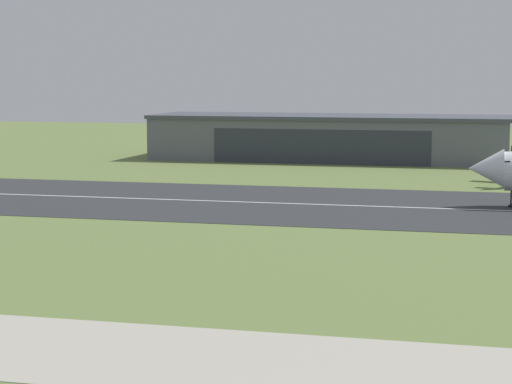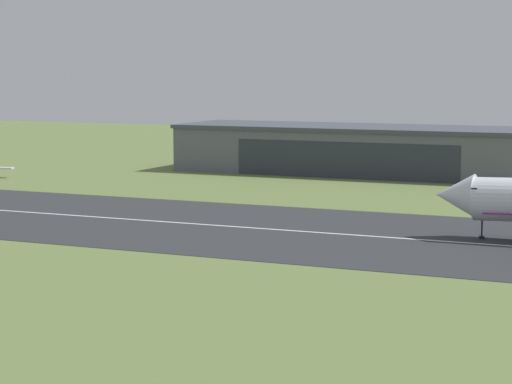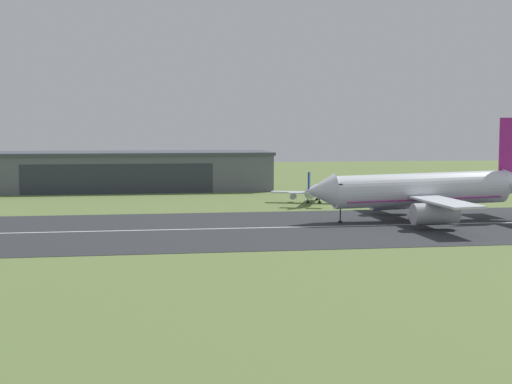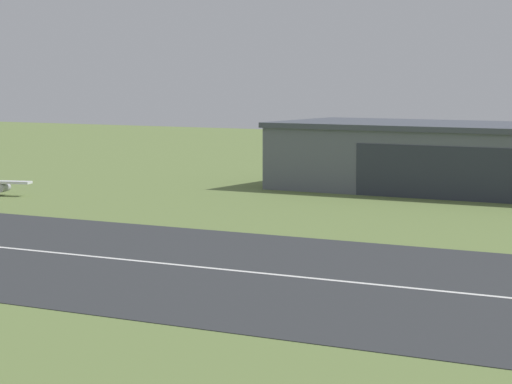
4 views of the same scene
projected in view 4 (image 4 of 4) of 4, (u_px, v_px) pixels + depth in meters
The scene contains 2 objects.
runway_strip at pixel (270, 274), 120.08m from camera, with size 393.15×49.83×0.06m, color #2B2D30.
runway_centreline at pixel (270, 274), 120.08m from camera, with size 353.83×0.70×0.01m, color silver.
Camera 4 is at (59.70, 17.07, 20.19)m, focal length 85.00 mm.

